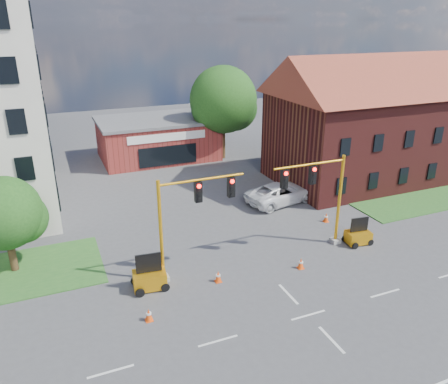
# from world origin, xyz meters

# --- Properties ---
(ground) EXTENTS (120.00, 120.00, 0.00)m
(ground) POSITION_xyz_m (0.00, 0.00, 0.00)
(ground) COLOR #454447
(ground) RESTS_ON ground
(grass_verge_ne) EXTENTS (14.00, 4.00, 0.08)m
(grass_verge_ne) POSITION_xyz_m (18.00, 9.00, 0.04)
(grass_verge_ne) COLOR #265821
(grass_verge_ne) RESTS_ON ground
(lane_markings) EXTENTS (60.00, 36.00, 0.01)m
(lane_markings) POSITION_xyz_m (0.00, -3.00, 0.01)
(lane_markings) COLOR silver
(lane_markings) RESTS_ON ground
(brick_shop) EXTENTS (12.40, 8.40, 4.30)m
(brick_shop) POSITION_xyz_m (0.00, 29.98, 2.16)
(brick_shop) COLOR maroon
(brick_shop) RESTS_ON ground
(townhouse_row) EXTENTS (21.00, 11.00, 11.50)m
(townhouse_row) POSITION_xyz_m (18.00, 16.00, 5.93)
(townhouse_row) COLOR #511A18
(townhouse_row) RESTS_ON ground
(tree_large) EXTENTS (7.39, 7.04, 9.85)m
(tree_large) POSITION_xyz_m (6.86, 27.08, 6.06)
(tree_large) COLOR #3C2A16
(tree_large) RESTS_ON ground
(tree_nw_front) EXTENTS (4.51, 4.30, 5.96)m
(tree_nw_front) POSITION_xyz_m (-13.78, 10.58, 3.64)
(tree_nw_front) COLOR #3C2A16
(tree_nw_front) RESTS_ON ground
(signal_mast_west) EXTENTS (5.30, 0.60, 6.20)m
(signal_mast_west) POSITION_xyz_m (-4.36, 6.00, 3.92)
(signal_mast_west) COLOR gray
(signal_mast_west) RESTS_ON ground
(signal_mast_east) EXTENTS (5.30, 0.60, 6.20)m
(signal_mast_east) POSITION_xyz_m (4.36, 6.00, 3.92)
(signal_mast_east) COLOR gray
(signal_mast_east) RESTS_ON ground
(trailer_west) EXTENTS (1.95, 1.41, 2.08)m
(trailer_west) POSITION_xyz_m (-6.91, 5.55, 0.65)
(trailer_west) COLOR orange
(trailer_west) RESTS_ON ground
(trailer_east) EXTENTS (1.72, 1.26, 1.82)m
(trailer_east) POSITION_xyz_m (7.32, 5.32, 0.57)
(trailer_east) COLOR orange
(trailer_east) RESTS_ON ground
(cone_a) EXTENTS (0.40, 0.40, 0.70)m
(cone_a) POSITION_xyz_m (-7.65, 2.74, 0.34)
(cone_a) COLOR #F1490C
(cone_a) RESTS_ON ground
(cone_b) EXTENTS (0.40, 0.40, 0.70)m
(cone_b) POSITION_xyz_m (-3.12, 4.65, 0.34)
(cone_b) COLOR #F1490C
(cone_b) RESTS_ON ground
(cone_c) EXTENTS (0.40, 0.40, 0.70)m
(cone_c) POSITION_xyz_m (2.07, 4.07, 0.34)
(cone_c) COLOR #F1490C
(cone_c) RESTS_ON ground
(cone_d) EXTENTS (0.40, 0.40, 0.70)m
(cone_d) POSITION_xyz_m (7.35, 9.00, 0.34)
(cone_d) COLOR #F1490C
(cone_d) RESTS_ON ground
(pickup_white) EXTENTS (6.41, 3.84, 1.67)m
(pickup_white) POSITION_xyz_m (6.02, 13.57, 0.83)
(pickup_white) COLOR white
(pickup_white) RESTS_ON ground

